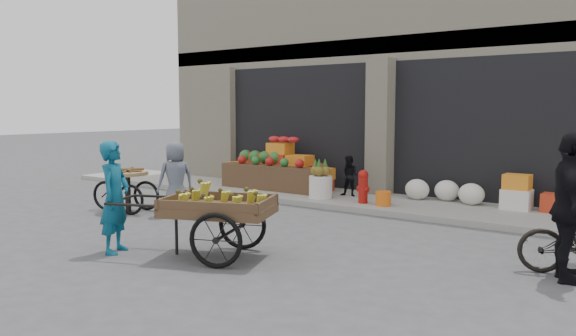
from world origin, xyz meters
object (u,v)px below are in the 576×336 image
Objects in this scene: orange_bucket at (383,199)px; vendor_woman at (115,197)px; banana_cart at (215,204)px; seated_person at (350,176)px; pineapple_bin at (321,187)px; fire_hydrant at (363,185)px; tricycle_cart at (127,185)px; vendor_grey at (175,178)px; cyclist at (569,208)px.

vendor_woman reaches higher than orange_bucket.
orange_bucket is 4.71m from banana_cart.
banana_cart is (-0.30, -4.68, 0.50)m from orange_bucket.
orange_bucket is 1.42m from seated_person.
pineapple_bin is 1.62× the size of orange_bucket.
tricycle_cart reaches higher than fire_hydrant.
vendor_grey is (-1.95, -3.50, 0.15)m from seated_person.
seated_person is (-1.20, 0.70, 0.31)m from orange_bucket.
cyclist is (8.19, 0.17, 0.35)m from tricycle_cart.
pineapple_bin is 4.97m from banana_cart.
vendor_grey is 0.81× the size of cyclist.
fire_hydrant is 5.52m from vendor_woman.
tricycle_cart is (-3.93, 1.54, -0.21)m from banana_cart.
tricycle_cart is at bearing 73.15° from cyclist.
orange_bucket is at bearing 19.85° from tricycle_cart.
vendor_woman is (-1.17, -5.39, 0.32)m from fire_hydrant.
seated_person reaches higher than fire_hydrant.
fire_hydrant is 0.76× the size of seated_person.
tricycle_cart is at bearing -138.32° from seated_person.
vendor_woman is 1.12× the size of vendor_grey.
cyclist is (5.56, -3.06, 0.55)m from pineapple_bin.
cyclist is at bearing -15.47° from tricycle_cart.
pineapple_bin is 0.36× the size of tricycle_cart.
tricycle_cart is (-3.03, -3.83, -0.02)m from seated_person.
fire_hydrant is (1.10, -0.05, 0.13)m from pineapple_bin.
pineapple_bin is at bearing 43.10° from cyclist.
vendor_grey reaches higher than fire_hydrant.
cyclist reaches higher than orange_bucket.
vendor_grey is at bearing 125.15° from banana_cart.
vendor_grey is at bearing 0.25° from tricycle_cart.
cyclist is (4.46, -3.01, 0.41)m from fire_hydrant.
banana_cart reaches higher than pineapple_bin.
banana_cart reaches higher than tricycle_cart.
fire_hydrant is at bearing 23.80° from tricycle_cart.
cyclist reaches higher than pineapple_bin.
tricycle_cart is (-2.55, 2.20, -0.26)m from vendor_woman.
vendor_woman is 2.93m from vendor_grey.
cyclist is at bearing 0.38° from banana_cart.
cyclist reaches higher than tricycle_cart.
orange_bucket is at bearing 64.77° from banana_cart.
banana_cart is 1.87× the size of tricycle_cart.
vendor_grey reaches higher than banana_cart.
pineapple_bin is 1.11m from fire_hydrant.
fire_hydrant is at bearing 70.86° from banana_cart.
cyclist is (7.11, -0.16, 0.18)m from vendor_grey.
banana_cart is at bearing -74.77° from pineapple_bin.
banana_cart is (0.90, -5.38, 0.19)m from seated_person.
seated_person is 6.33m from cyclist.
fire_hydrant is 0.43× the size of vendor_woman.
pineapple_bin is 0.32× the size of vendor_woman.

